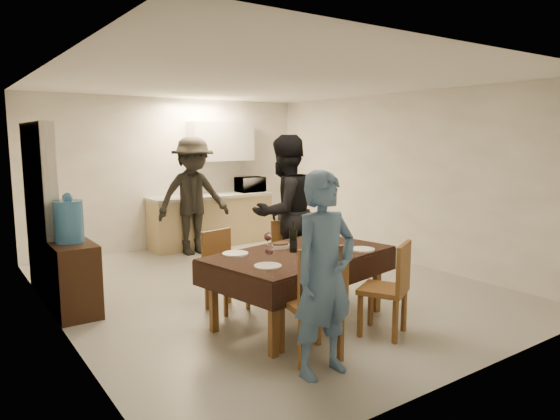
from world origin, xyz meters
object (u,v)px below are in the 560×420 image
at_px(water_pitcher, 329,239).
at_px(person_near, 325,275).
at_px(wine_bottle, 293,236).
at_px(savoury_tart, 331,256).
at_px(person_kitchen, 193,196).
at_px(dining_table, 300,255).
at_px(person_far, 285,213).
at_px(water_jug, 69,221).
at_px(microwave, 250,184).
at_px(console, 72,277).

xyz_separation_m(water_pitcher, person_near, (-0.90, -1.00, -0.01)).
bearing_deg(wine_bottle, savoury_tart, -70.77).
bearing_deg(savoury_tart, wine_bottle, 109.23).
relative_size(person_near, person_kitchen, 0.87).
bearing_deg(water_pitcher, dining_table, 171.87).
height_order(water_pitcher, savoury_tart, water_pitcher).
relative_size(dining_table, person_far, 1.06).
height_order(dining_table, water_jug, water_jug).
height_order(savoury_tart, person_far, person_far).
bearing_deg(person_far, savoury_tart, 65.93).
distance_m(microwave, person_near, 5.50).
xyz_separation_m(console, wine_bottle, (1.85, -1.59, 0.51)).
height_order(water_jug, person_near, person_near).
xyz_separation_m(dining_table, console, (-1.90, 1.64, -0.31)).
relative_size(microwave, person_kitchen, 0.26).
bearing_deg(microwave, person_near, 64.65).
xyz_separation_m(savoury_tart, person_far, (0.45, 1.43, 0.21)).
bearing_deg(person_near, console, 114.45).
bearing_deg(wine_bottle, console, 139.26).
distance_m(dining_table, water_pitcher, 0.38).
distance_m(water_jug, person_kitchen, 2.96).
height_order(dining_table, person_far, person_far).
relative_size(water_jug, water_pitcher, 2.25).
bearing_deg(water_jug, water_pitcher, -36.96).
xyz_separation_m(microwave, person_far, (-1.25, -2.87, -0.07)).
height_order(console, microwave, microwave).
height_order(console, water_jug, water_jug).
bearing_deg(savoury_tart, water_pitcher, 52.85).
height_order(person_near, person_kitchen, person_kitchen).
relative_size(console, person_far, 0.44).
distance_m(console, person_kitchen, 3.01).
distance_m(console, wine_bottle, 2.49).
xyz_separation_m(wine_bottle, person_far, (0.60, 1.00, 0.07)).
distance_m(microwave, person_far, 3.13).
height_order(wine_bottle, savoury_tart, wine_bottle).
relative_size(console, water_jug, 1.90).
distance_m(dining_table, person_kitchen, 3.50).
bearing_deg(water_pitcher, savoury_tart, -127.15).
relative_size(water_pitcher, person_far, 0.10).
bearing_deg(person_kitchen, wine_bottle, -97.97).
bearing_deg(water_pitcher, person_near, -131.99).
relative_size(savoury_tart, person_far, 0.20).
bearing_deg(microwave, dining_table, 65.28).
distance_m(water_pitcher, person_kitchen, 3.52).
distance_m(water_jug, person_near, 3.01).
bearing_deg(person_far, person_near, 55.76).
bearing_deg(savoury_tart, person_kitchen, 85.12).
height_order(console, person_near, person_near).
xyz_separation_m(dining_table, water_jug, (-1.90, 1.64, 0.31)).
xyz_separation_m(water_pitcher, savoury_tart, (-0.25, -0.33, -0.08)).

